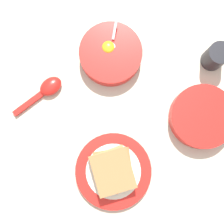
{
  "coord_description": "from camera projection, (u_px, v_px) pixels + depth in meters",
  "views": [
    {
      "loc": [
        -0.06,
        0.09,
        0.85
      ],
      "look_at": [
        -0.02,
        0.01,
        0.02
      ],
      "focal_mm": 50.0,
      "sensor_mm": 36.0,
      "label": 1
    }
  ],
  "objects": [
    {
      "name": "toast_plate",
      "position": [
        113.0,
        171.0,
        0.83
      ],
      "size": [
        0.2,
        0.2,
        0.02
      ],
      "color": "red",
      "rests_on": "ground_plane"
    },
    {
      "name": "egg_bowl",
      "position": [
        111.0,
        54.0,
        0.85
      ],
      "size": [
        0.17,
        0.17,
        0.08
      ],
      "color": "red",
      "rests_on": "ground_plane"
    },
    {
      "name": "congee_bowl",
      "position": [
        202.0,
        117.0,
        0.83
      ],
      "size": [
        0.17,
        0.17,
        0.05
      ],
      "color": "red",
      "rests_on": "ground_plane"
    },
    {
      "name": "toast_sandwich",
      "position": [
        113.0,
        171.0,
        0.8
      ],
      "size": [
        0.15,
        0.15,
        0.04
      ],
      "color": "#9E7042",
      "rests_on": "toast_plate"
    },
    {
      "name": "ground_plane",
      "position": [
        108.0,
        105.0,
        0.86
      ],
      "size": [
        3.0,
        3.0,
        0.0
      ],
      "primitive_type": "plane",
      "color": "beige"
    },
    {
      "name": "soup_spoon",
      "position": [
        47.0,
        89.0,
        0.85
      ],
      "size": [
        0.09,
        0.16,
        0.03
      ],
      "color": "red",
      "rests_on": "ground_plane"
    },
    {
      "name": "drinking_cup",
      "position": [
        216.0,
        56.0,
        0.83
      ],
      "size": [
        0.06,
        0.06,
        0.08
      ],
      "color": "black",
      "rests_on": "ground_plane"
    }
  ]
}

